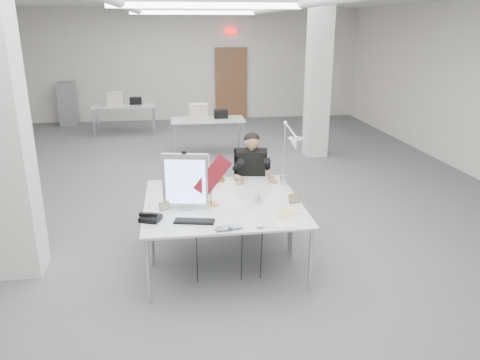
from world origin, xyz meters
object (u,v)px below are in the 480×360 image
object	(u,v)px
office_chair	(251,192)
desk_phone	(151,218)
desk_main	(227,217)
seated_person	(252,164)
monitor	(185,181)
beige_monitor	(190,172)
architect_lamp	(289,153)
laptop	(230,229)
bankers_lamp	(211,192)

from	to	relation	value
office_chair	desk_phone	distance (m)	2.01
desk_main	seated_person	size ratio (longest dim) A/B	2.18
monitor	beige_monitor	size ratio (longest dim) A/B	1.56
desk_phone	desk_main	bearing A→B (deg)	21.15
seated_person	desk_phone	world-z (taller)	seated_person
beige_monitor	seated_person	bearing A→B (deg)	45.46
monitor	architect_lamp	size ratio (longest dim) A/B	0.66
seated_person	laptop	distance (m)	1.88
desk_main	seated_person	distance (m)	1.52
seated_person	beige_monitor	distance (m)	0.95
laptop	desk_phone	distance (m)	0.88
seated_person	desk_phone	xyz separation A→B (m)	(-1.32, -1.44, -0.12)
desk_phone	beige_monitor	bearing A→B (deg)	86.14
monitor	seated_person	bearing A→B (deg)	61.44
bankers_lamp	beige_monitor	bearing A→B (deg)	102.96
seated_person	laptop	bearing A→B (deg)	-95.96
desk_main	bankers_lamp	size ratio (longest dim) A/B	5.81
laptop	desk_phone	world-z (taller)	desk_phone
bankers_lamp	beige_monitor	size ratio (longest dim) A/B	0.77
desk_main	office_chair	world-z (taller)	office_chair
architect_lamp	desk_main	bearing A→B (deg)	-135.72
seated_person	architect_lamp	size ratio (longest dim) A/B	0.86
bankers_lamp	desk_phone	size ratio (longest dim) A/B	1.52
monitor	office_chair	bearing A→B (deg)	62.66
seated_person	beige_monitor	world-z (taller)	seated_person
architect_lamp	bankers_lamp	bearing A→B (deg)	-156.25
laptop	bankers_lamp	distance (m)	0.76
office_chair	bankers_lamp	size ratio (longest dim) A/B	3.12
desk_main	desk_phone	size ratio (longest dim) A/B	8.81
bankers_lamp	desk_phone	distance (m)	0.78
monitor	beige_monitor	world-z (taller)	monitor
desk_main	beige_monitor	distance (m)	1.10
desk_phone	beige_monitor	size ratio (longest dim) A/B	0.51
office_chair	architect_lamp	bearing A→B (deg)	-55.94
seated_person	monitor	size ratio (longest dim) A/B	1.30
laptop	beige_monitor	bearing A→B (deg)	90.37
seated_person	monitor	xyz separation A→B (m)	(-0.93, -1.13, 0.17)
beige_monitor	bankers_lamp	bearing A→B (deg)	-52.26
monitor	bankers_lamp	world-z (taller)	monitor
architect_lamp	desk_phone	bearing A→B (deg)	-152.02
beige_monitor	desk_phone	bearing A→B (deg)	-93.95
desk_main	bankers_lamp	xyz separation A→B (m)	(-0.14, 0.36, 0.17)
desk_main	monitor	xyz separation A→B (m)	(-0.43, 0.30, 0.33)
office_chair	bankers_lamp	bearing A→B (deg)	-110.17
seated_person	architect_lamp	xyz separation A→B (m)	(0.34, -0.71, 0.33)
office_chair	architect_lamp	size ratio (longest dim) A/B	1.01
laptop	architect_lamp	bearing A→B (deg)	38.46
office_chair	beige_monitor	world-z (taller)	beige_monitor
desk_main	monitor	distance (m)	0.61
desk_main	architect_lamp	size ratio (longest dim) A/B	1.88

